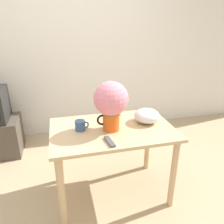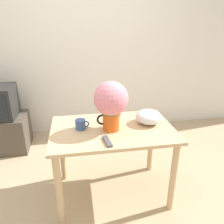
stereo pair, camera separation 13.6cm
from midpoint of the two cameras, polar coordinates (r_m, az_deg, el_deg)
name	(u,v)px [view 2 (the right image)]	position (r m, az deg, el deg)	size (l,w,h in m)	color
ground_plane	(96,203)	(2.35, -2.33, -22.73)	(12.00, 12.00, 0.00)	tan
wall_back	(82,49)	(3.39, -6.61, 16.11)	(8.00, 0.05, 2.60)	silver
table	(113,140)	(2.09, 2.01, -7.34)	(1.13, 0.73, 0.76)	tan
flower_vase	(111,102)	(1.90, 1.78, 2.48)	(0.31, 0.31, 0.45)	#E05619
coffee_mug	(81,124)	(2.01, -6.26, -3.26)	(0.13, 0.09, 0.09)	#385689
white_bowl	(148,117)	(2.14, 11.30, -1.25)	(0.25, 0.25, 0.14)	silver
remote_control	(107,141)	(1.80, 0.96, -7.70)	(0.06, 0.18, 0.02)	#4C4C51
tv_stand	(5,133)	(3.35, -25.07, -4.99)	(0.61, 0.49, 0.49)	#4C4238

